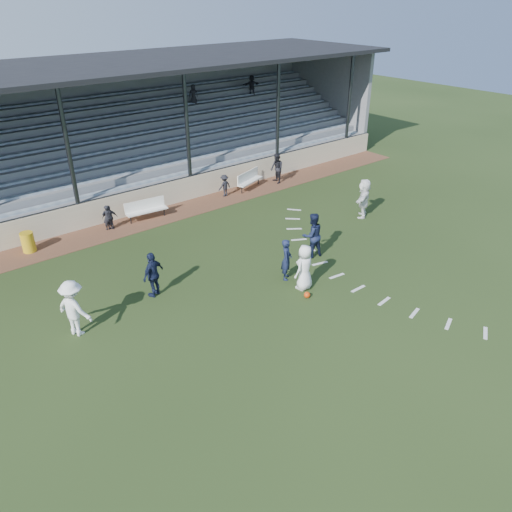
{
  "coord_description": "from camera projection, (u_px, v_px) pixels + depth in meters",
  "views": [
    {
      "loc": [
        -9.97,
        -9.81,
        9.79
      ],
      "look_at": [
        0.0,
        2.5,
        1.3
      ],
      "focal_mm": 35.0,
      "sensor_mm": 36.0,
      "label": 1
    }
  ],
  "objects": [
    {
      "name": "bench_left",
      "position": [
        146.0,
        208.0,
        23.78
      ],
      "size": [
        2.03,
        0.64,
        0.95
      ],
      "rotation": [
        0.0,
        0.0,
        -0.1
      ],
      "color": "white",
      "rests_on": "cinder_track"
    },
    {
      "name": "sub_left_far",
      "position": [
        110.0,
        217.0,
        22.75
      ],
      "size": [
        0.73,
        0.52,
        1.15
      ],
      "primitive_type": "imported",
      "rotation": [
        0.0,
        0.0,
        2.74
      ],
      "color": "black",
      "rests_on": "cinder_track"
    },
    {
      "name": "official",
      "position": [
        277.0,
        169.0,
        28.12
      ],
      "size": [
        0.81,
        0.95,
        1.68
      ],
      "primitive_type": "imported",
      "rotation": [
        0.0,
        0.0,
        4.47
      ],
      "color": "black",
      "rests_on": "cinder_track"
    },
    {
      "name": "player_navy_wing",
      "position": [
        153.0,
        274.0,
        17.69
      ],
      "size": [
        1.09,
        0.77,
        1.72
      ],
      "primitive_type": "imported",
      "rotation": [
        0.0,
        0.0,
        3.53
      ],
      "color": "#141B38",
      "rests_on": "ground"
    },
    {
      "name": "grandstand",
      "position": [
        96.0,
        148.0,
        26.98
      ],
      "size": [
        34.6,
        9.0,
        6.61
      ],
      "color": "gray",
      "rests_on": "ground"
    },
    {
      "name": "sub_right",
      "position": [
        225.0,
        186.0,
        26.41
      ],
      "size": [
        0.8,
        0.5,
        1.18
      ],
      "primitive_type": "imported",
      "rotation": [
        0.0,
        0.0,
        3.23
      ],
      "color": "black",
      "rests_on": "cinder_track"
    },
    {
      "name": "trash_bin",
      "position": [
        28.0,
        242.0,
        20.86
      ],
      "size": [
        0.54,
        0.54,
        0.86
      ],
      "primitive_type": "cylinder",
      "color": "gold",
      "rests_on": "cinder_track"
    },
    {
      "name": "penalty_arc",
      "position": [
        380.0,
        278.0,
        19.16
      ],
      "size": [
        3.89,
        14.63,
        0.01
      ],
      "color": "silver",
      "rests_on": "ground"
    },
    {
      "name": "football",
      "position": [
        307.0,
        295.0,
        17.88
      ],
      "size": [
        0.23,
        0.23,
        0.23
      ],
      "primitive_type": "sphere",
      "color": "#C93A0B",
      "rests_on": "ground"
    },
    {
      "name": "player_white_back",
      "position": [
        364.0,
        198.0,
        23.9
      ],
      "size": [
        1.78,
        1.45,
        1.9
      ],
      "primitive_type": "imported",
      "rotation": [
        0.0,
        0.0,
        3.73
      ],
      "color": "white",
      "rests_on": "ground"
    },
    {
      "name": "player_white_wing",
      "position": [
        74.0,
        308.0,
        15.62
      ],
      "size": [
        1.18,
        1.43,
        1.93
      ],
      "primitive_type": "imported",
      "rotation": [
        0.0,
        0.0,
        2.01
      ],
      "color": "white",
      "rests_on": "ground"
    },
    {
      "name": "ground",
      "position": [
        302.0,
        317.0,
        16.87
      ],
      "size": [
        90.0,
        90.0,
        0.0
      ],
      "primitive_type": "plane",
      "color": "#213214",
      "rests_on": "ground"
    },
    {
      "name": "player_navy_mid",
      "position": [
        312.0,
        235.0,
        20.29
      ],
      "size": [
        1.04,
        0.88,
        1.9
      ],
      "primitive_type": "imported",
      "rotation": [
        0.0,
        0.0,
        2.95
      ],
      "color": "#141B38",
      "rests_on": "ground"
    },
    {
      "name": "bench_right",
      "position": [
        249.0,
        178.0,
        27.48
      ],
      "size": [
        2.02,
        1.09,
        0.95
      ],
      "rotation": [
        0.0,
        0.0,
        0.33
      ],
      "color": "white",
      "rests_on": "cinder_track"
    },
    {
      "name": "sub_left_near",
      "position": [
        107.0,
        217.0,
        22.71
      ],
      "size": [
        0.44,
        0.3,
        1.18
      ],
      "primitive_type": "imported",
      "rotation": [
        0.0,
        0.0,
        3.11
      ],
      "color": "black",
      "rests_on": "cinder_track"
    },
    {
      "name": "retaining_wall",
      "position": [
        140.0,
        201.0,
        24.5
      ],
      "size": [
        34.0,
        0.18,
        1.2
      ],
      "primitive_type": "cube",
      "color": "beige",
      "rests_on": "ground"
    },
    {
      "name": "player_navy_lead",
      "position": [
        287.0,
        259.0,
        18.75
      ],
      "size": [
        0.7,
        0.7,
        1.64
      ],
      "primitive_type": "imported",
      "rotation": [
        0.0,
        0.0,
        0.76
      ],
      "color": "#141B38",
      "rests_on": "ground"
    },
    {
      "name": "player_white_lead",
      "position": [
        305.0,
        267.0,
        18.09
      ],
      "size": [
        0.94,
        0.7,
        1.76
      ],
      "primitive_type": "imported",
      "rotation": [
        0.0,
        0.0,
        3.32
      ],
      "color": "white",
      "rests_on": "ground"
    },
    {
      "name": "cinder_track",
      "position": [
        152.0,
        219.0,
        24.06
      ],
      "size": [
        34.0,
        2.0,
        0.02
      ],
      "primitive_type": "cube",
      "color": "brown",
      "rests_on": "ground"
    }
  ]
}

